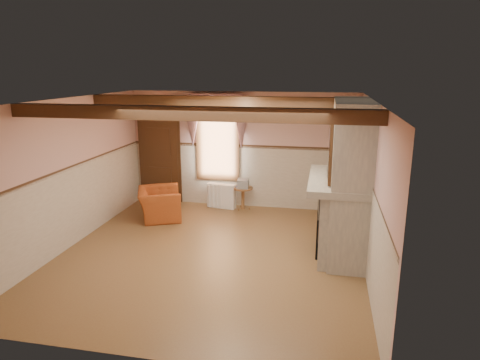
% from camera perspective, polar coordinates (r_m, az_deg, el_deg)
% --- Properties ---
extents(floor, '(5.50, 6.00, 0.01)m').
position_cam_1_polar(floor, '(8.03, -3.92, -9.82)').
color(floor, brown).
rests_on(floor, ground).
extents(ceiling, '(5.50, 6.00, 0.01)m').
position_cam_1_polar(ceiling, '(7.33, -4.31, 10.55)').
color(ceiling, silver).
rests_on(ceiling, wall_back).
extents(wall_back, '(5.50, 0.02, 2.80)m').
position_cam_1_polar(wall_back, '(10.41, 0.26, 4.01)').
color(wall_back, tan).
rests_on(wall_back, floor).
extents(wall_front, '(5.50, 0.02, 2.80)m').
position_cam_1_polar(wall_front, '(4.88, -13.54, -8.90)').
color(wall_front, tan).
rests_on(wall_front, floor).
extents(wall_left, '(0.02, 6.00, 2.80)m').
position_cam_1_polar(wall_left, '(8.69, -21.88, 0.81)').
color(wall_left, tan).
rests_on(wall_left, floor).
extents(wall_right, '(0.02, 6.00, 2.80)m').
position_cam_1_polar(wall_right, '(7.34, 17.08, -1.17)').
color(wall_right, tan).
rests_on(wall_right, floor).
extents(wainscot, '(5.50, 6.00, 1.50)m').
position_cam_1_polar(wainscot, '(7.75, -4.02, -4.76)').
color(wainscot, beige).
rests_on(wainscot, floor).
extents(chair_rail, '(5.50, 6.00, 0.08)m').
position_cam_1_polar(chair_rail, '(7.53, -4.12, 0.63)').
color(chair_rail, black).
rests_on(chair_rail, wainscot).
extents(firebox, '(0.20, 0.95, 0.90)m').
position_cam_1_polar(firebox, '(8.16, 10.93, -6.22)').
color(firebox, black).
rests_on(firebox, floor).
extents(armchair, '(1.26, 1.33, 0.68)m').
position_cam_1_polar(armchair, '(9.90, -10.68, -3.12)').
color(armchair, '#994219').
rests_on(armchair, floor).
extents(side_table, '(0.51, 0.51, 0.55)m').
position_cam_1_polar(side_table, '(10.37, 0.39, -2.44)').
color(side_table, brown).
rests_on(side_table, floor).
extents(book_stack, '(0.29, 0.35, 0.20)m').
position_cam_1_polar(book_stack, '(10.25, 0.40, -0.46)').
color(book_stack, '#B7AD8C').
rests_on(book_stack, side_table).
extents(radiator, '(0.72, 0.28, 0.60)m').
position_cam_1_polar(radiator, '(10.48, -2.50, -2.12)').
color(radiator, white).
rests_on(radiator, floor).
extents(bowl, '(0.32, 0.32, 0.08)m').
position_cam_1_polar(bowl, '(8.10, 13.02, 0.99)').
color(bowl, brown).
rests_on(bowl, mantel).
extents(mantel_clock, '(0.14, 0.24, 0.20)m').
position_cam_1_polar(mantel_clock, '(8.47, 12.99, 1.99)').
color(mantel_clock, black).
rests_on(mantel_clock, mantel).
extents(oil_lamp, '(0.11, 0.11, 0.28)m').
position_cam_1_polar(oil_lamp, '(8.11, 13.06, 1.74)').
color(oil_lamp, '#C17E36').
rests_on(oil_lamp, mantel).
extents(candle_red, '(0.06, 0.06, 0.16)m').
position_cam_1_polar(candle_red, '(7.20, 13.20, -0.38)').
color(candle_red, maroon).
rests_on(candle_red, mantel).
extents(jar_yellow, '(0.06, 0.06, 0.12)m').
position_cam_1_polar(jar_yellow, '(7.54, 13.13, 0.15)').
color(jar_yellow, gold).
rests_on(jar_yellow, mantel).
extents(fireplace, '(0.85, 2.00, 2.80)m').
position_cam_1_polar(fireplace, '(7.89, 14.34, 0.11)').
color(fireplace, gray).
rests_on(fireplace, floor).
extents(mantel, '(1.05, 2.05, 0.12)m').
position_cam_1_polar(mantel, '(7.89, 13.02, -0.11)').
color(mantel, gray).
rests_on(mantel, fireplace).
extents(overmantel_mirror, '(0.06, 1.44, 1.04)m').
position_cam_1_polar(overmantel_mirror, '(7.76, 11.91, 4.32)').
color(overmantel_mirror, silver).
rests_on(overmantel_mirror, fireplace).
extents(door, '(1.10, 0.10, 2.10)m').
position_cam_1_polar(door, '(11.01, -10.60, 2.49)').
color(door, black).
rests_on(door, floor).
extents(window, '(1.06, 0.08, 2.02)m').
position_cam_1_polar(window, '(10.47, -3.00, 5.44)').
color(window, white).
rests_on(window, wall_back).
extents(window_drapes, '(1.30, 0.14, 1.40)m').
position_cam_1_polar(window_drapes, '(10.30, -3.17, 8.66)').
color(window_drapes, gray).
rests_on(window_drapes, wall_back).
extents(ceiling_beam_front, '(5.50, 0.18, 0.20)m').
position_cam_1_polar(ceiling_beam_front, '(6.19, -7.29, 8.80)').
color(ceiling_beam_front, black).
rests_on(ceiling_beam_front, ceiling).
extents(ceiling_beam_back, '(5.50, 0.18, 0.20)m').
position_cam_1_polar(ceiling_beam_back, '(8.49, -2.09, 10.45)').
color(ceiling_beam_back, black).
rests_on(ceiling_beam_back, ceiling).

